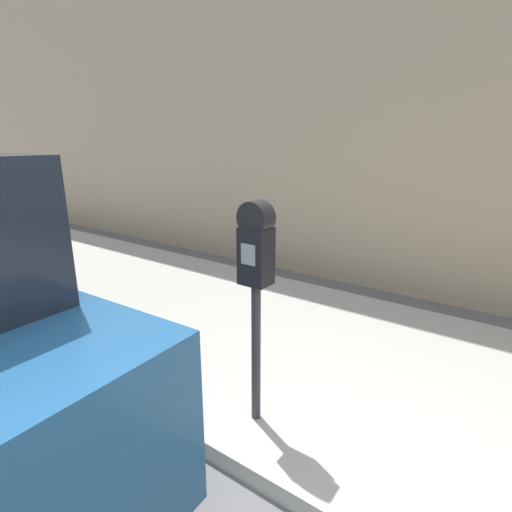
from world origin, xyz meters
name	(u,v)px	position (x,y,z in m)	size (l,w,h in m)	color
sidewalk	(360,369)	(0.00, 2.20, 0.06)	(24.00, 2.80, 0.12)	#ADAAA3
building_facade	(462,13)	(0.00, 4.35, 3.10)	(24.00, 0.30, 6.19)	tan
parking_meter	(256,266)	(-0.29, 1.17, 1.15)	(0.19, 0.15, 1.41)	#2D2D30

